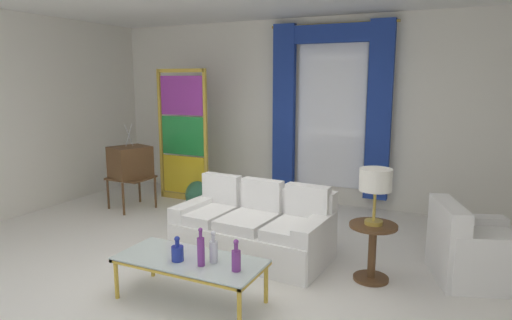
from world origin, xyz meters
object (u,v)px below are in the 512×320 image
(coffee_table, at_px, (190,262))
(bottle_amber_squat, at_px, (236,259))
(bottle_ruby_flask, at_px, (177,252))
(table_lamp_brass, at_px, (376,182))
(vintage_tv, at_px, (130,163))
(couch_white_long, at_px, (255,229))
(bottle_blue_decanter, at_px, (214,250))
(peacock_figurine, at_px, (193,195))
(round_side_table, at_px, (372,247))
(stained_glass_divider, at_px, (183,138))
(armchair_white, at_px, (472,253))
(bottle_crystal_tall, at_px, (201,250))

(coffee_table, xyz_separation_m, bottle_amber_squat, (0.51, -0.04, 0.15))
(bottle_ruby_flask, relative_size, table_lamp_brass, 0.41)
(vintage_tv, bearing_deg, bottle_ruby_flask, -41.84)
(couch_white_long, xyz_separation_m, bottle_blue_decanter, (0.18, -1.25, 0.22))
(bottle_blue_decanter, bearing_deg, table_lamp_brass, 43.48)
(peacock_figurine, xyz_separation_m, round_side_table, (3.06, -1.34, 0.14))
(couch_white_long, bearing_deg, table_lamp_brass, -4.87)
(bottle_amber_squat, distance_m, stained_glass_divider, 3.96)
(armchair_white, relative_size, round_side_table, 1.73)
(couch_white_long, distance_m, round_side_table, 1.38)
(coffee_table, relative_size, peacock_figurine, 2.29)
(coffee_table, bearing_deg, bottle_amber_squat, -4.87)
(bottle_amber_squat, xyz_separation_m, round_side_table, (0.92, 1.20, -0.16))
(vintage_tv, bearing_deg, couch_white_long, -17.92)
(table_lamp_brass, bearing_deg, couch_white_long, 175.13)
(bottle_crystal_tall, distance_m, bottle_ruby_flask, 0.26)
(bottle_ruby_flask, height_order, armchair_white, armchair_white)
(bottle_amber_squat, relative_size, peacock_figurine, 0.47)
(couch_white_long, height_order, stained_glass_divider, stained_glass_divider)
(bottle_amber_squat, bearing_deg, round_side_table, 52.47)
(bottle_crystal_tall, bearing_deg, table_lamp_brass, 44.75)
(bottle_crystal_tall, distance_m, vintage_tv, 3.48)
(bottle_crystal_tall, xyz_separation_m, round_side_table, (1.25, 1.24, -0.20))
(bottle_crystal_tall, distance_m, peacock_figurine, 3.17)
(bottle_crystal_tall, distance_m, round_side_table, 1.78)
(bottle_blue_decanter, relative_size, bottle_ruby_flask, 1.27)
(round_side_table, distance_m, table_lamp_brass, 0.67)
(armchair_white, bearing_deg, bottle_blue_decanter, -143.10)
(bottle_amber_squat, bearing_deg, bottle_ruby_flask, -176.16)
(table_lamp_brass, bearing_deg, round_side_table, -165.96)
(bottle_amber_squat, xyz_separation_m, peacock_figurine, (-2.13, 2.55, -0.30))
(coffee_table, bearing_deg, round_side_table, 39.06)
(bottle_crystal_tall, bearing_deg, armchair_white, 38.00)
(armchair_white, relative_size, peacock_figurine, 1.72)
(coffee_table, relative_size, round_side_table, 2.31)
(armchair_white, height_order, table_lamp_brass, table_lamp_brass)
(bottle_blue_decanter, distance_m, stained_glass_divider, 3.73)
(couch_white_long, xyz_separation_m, bottle_amber_squat, (0.45, -1.32, 0.22))
(bottle_amber_squat, bearing_deg, bottle_crystal_tall, -173.20)
(peacock_figurine, distance_m, table_lamp_brass, 3.43)
(bottle_blue_decanter, distance_m, bottle_crystal_tall, 0.13)
(bottle_blue_decanter, bearing_deg, bottle_amber_squat, -15.34)
(armchair_white, height_order, round_side_table, armchair_white)
(armchair_white, bearing_deg, stained_glass_divider, 163.67)
(bottle_crystal_tall, relative_size, round_side_table, 0.59)
(bottle_crystal_tall, bearing_deg, bottle_blue_decanter, 61.24)
(bottle_ruby_flask, height_order, peacock_figurine, bottle_ruby_flask)
(coffee_table, relative_size, bottle_ruby_flask, 5.92)
(bottle_blue_decanter, height_order, vintage_tv, vintage_tv)
(bottle_ruby_flask, distance_m, peacock_figurine, 3.03)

